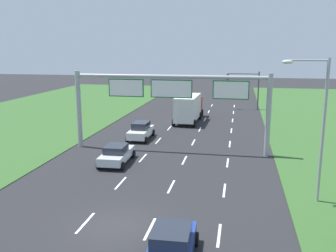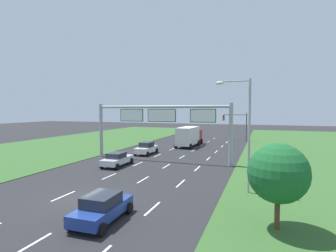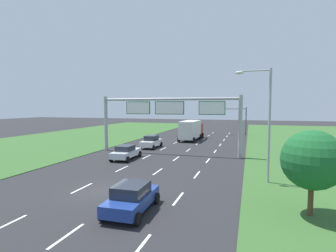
# 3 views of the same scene
# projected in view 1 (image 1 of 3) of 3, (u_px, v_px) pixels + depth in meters

# --- Properties ---
(ground_plane) EXTENTS (200.00, 200.00, 0.00)m
(ground_plane) POSITION_uv_depth(u_px,v_px,m) (117.00, 226.00, 19.37)
(ground_plane) COLOR #262628
(lane_dashes_inner_left) EXTENTS (0.14, 62.40, 0.01)m
(lane_dashes_inner_left) POSITION_uv_depth(u_px,v_px,m) (143.00, 158.00, 31.22)
(lane_dashes_inner_left) COLOR white
(lane_dashes_inner_left) RESTS_ON ground_plane
(lane_dashes_inner_right) EXTENTS (0.14, 62.40, 0.01)m
(lane_dashes_inner_right) POSITION_uv_depth(u_px,v_px,m) (184.00, 160.00, 30.57)
(lane_dashes_inner_right) COLOR white
(lane_dashes_inner_right) RESTS_ON ground_plane
(lane_dashes_slip) EXTENTS (0.14, 62.40, 0.01)m
(lane_dashes_slip) POSITION_uv_depth(u_px,v_px,m) (228.00, 163.00, 29.93)
(lane_dashes_slip) COLOR white
(lane_dashes_slip) RESTS_ON ground_plane
(car_near_red) EXTENTS (2.19, 4.48, 1.51)m
(car_near_red) POSITION_uv_depth(u_px,v_px,m) (117.00, 154.00, 29.65)
(car_near_red) COLOR silver
(car_near_red) RESTS_ON ground_plane
(car_lead_silver) EXTENTS (2.19, 4.15, 1.56)m
(car_lead_silver) POSITION_uv_depth(u_px,v_px,m) (172.00, 245.00, 15.97)
(car_lead_silver) COLOR navy
(car_lead_silver) RESTS_ON ground_plane
(car_mid_lane) EXTENTS (2.08, 4.38, 1.71)m
(car_mid_lane) POSITION_uv_depth(u_px,v_px,m) (141.00, 131.00, 37.56)
(car_mid_lane) COLOR white
(car_mid_lane) RESTS_ON ground_plane
(box_truck) EXTENTS (2.88, 8.57, 3.32)m
(box_truck) POSITION_uv_depth(u_px,v_px,m) (189.00, 107.00, 46.27)
(box_truck) COLOR #B21E19
(box_truck) RESTS_ON ground_plane
(sign_gantry) EXTENTS (17.24, 0.44, 7.00)m
(sign_gantry) POSITION_uv_depth(u_px,v_px,m) (171.00, 96.00, 32.27)
(sign_gantry) COLOR #9EA0A5
(sign_gantry) RESTS_ON ground_plane
(traffic_light_mast) EXTENTS (4.76, 0.49, 5.60)m
(traffic_light_mast) POSITION_uv_depth(u_px,v_px,m) (245.00, 83.00, 54.85)
(traffic_light_mast) COLOR #47494F
(traffic_light_mast) RESTS_ON ground_plane
(street_lamp) EXTENTS (2.61, 0.32, 8.50)m
(street_lamp) POSITION_uv_depth(u_px,v_px,m) (317.00, 118.00, 21.39)
(street_lamp) COLOR #9EA0A5
(street_lamp) RESTS_ON ground_plane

